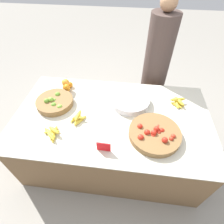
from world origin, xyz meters
TOP-DOWN VIEW (x-y plane):
  - ground_plane at (0.00, 0.00)m, footprint 12.00×12.00m
  - market_table at (0.00, 0.00)m, footprint 1.89×1.09m
  - lime_bowl at (-0.60, 0.08)m, footprint 0.37×0.37m
  - tomato_basket at (0.39, -0.19)m, footprint 0.44×0.44m
  - orange_pile at (-0.54, 0.33)m, footprint 0.10×0.17m
  - metal_bowl at (0.16, 0.20)m, footprint 0.40×0.40m
  - price_sign at (-0.02, -0.39)m, footprint 0.11×0.01m
  - banana_bunch_middle_left at (-0.49, -0.29)m, footprint 0.17×0.18m
  - banana_bunch_front_center at (-0.31, -0.10)m, footprint 0.15×0.18m
  - banana_bunch_front_left at (0.65, 0.25)m, footprint 0.16×0.18m
  - vendor_person at (0.44, 0.79)m, footprint 0.30×0.30m

SIDE VIEW (x-z plane):
  - ground_plane at x=0.00m, z-range 0.00..0.00m
  - market_table at x=0.00m, z-range 0.00..0.66m
  - banana_bunch_middle_left at x=-0.49m, z-range 0.65..0.72m
  - banana_bunch_front_left at x=0.65m, z-range 0.66..0.72m
  - banana_bunch_front_center at x=-0.31m, z-range 0.66..0.72m
  - tomato_basket at x=0.39m, z-range 0.64..0.74m
  - metal_bowl at x=0.16m, z-range 0.66..0.73m
  - lime_bowl at x=-0.60m, z-range 0.65..0.75m
  - vendor_person at x=0.44m, z-range -0.06..1.47m
  - price_sign at x=-0.02m, z-range 0.66..0.76m
  - orange_pile at x=-0.54m, z-range 0.65..0.79m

